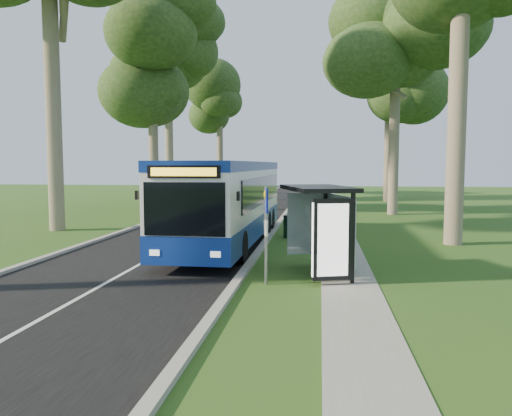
{
  "coord_description": "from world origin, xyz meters",
  "views": [
    {
      "loc": [
        2.19,
        -14.68,
        3.2
      ],
      "look_at": [
        -0.15,
        3.45,
        1.6
      ],
      "focal_mm": 35.0,
      "sensor_mm": 36.0,
      "label": 1
    }
  ],
  "objects": [
    {
      "name": "ground",
      "position": [
        0.0,
        0.0,
        0.0
      ],
      "size": [
        120.0,
        120.0,
        0.0
      ],
      "primitive_type": "plane",
      "color": "#2F591B",
      "rests_on": "ground"
    },
    {
      "name": "road",
      "position": [
        -3.5,
        10.0,
        0.01
      ],
      "size": [
        7.0,
        100.0,
        0.02
      ],
      "primitive_type": "cube",
      "color": "black",
      "rests_on": "ground"
    },
    {
      "name": "kerb_east",
      "position": [
        0.0,
        10.0,
        0.06
      ],
      "size": [
        0.25,
        100.0,
        0.12
      ],
      "primitive_type": "cube",
      "color": "#9E9B93",
      "rests_on": "ground"
    },
    {
      "name": "kerb_west",
      "position": [
        -7.0,
        10.0,
        0.06
      ],
      "size": [
        0.25,
        100.0,
        0.12
      ],
      "primitive_type": "cube",
      "color": "#9E9B93",
      "rests_on": "ground"
    },
    {
      "name": "centre_line",
      "position": [
        -3.5,
        10.0,
        0.02
      ],
      "size": [
        0.12,
        100.0,
        0.0
      ],
      "primitive_type": "cube",
      "color": "white",
      "rests_on": "road"
    },
    {
      "name": "footpath",
      "position": [
        3.0,
        10.0,
        0.01
      ],
      "size": [
        1.5,
        100.0,
        0.02
      ],
      "primitive_type": "cube",
      "color": "gray",
      "rests_on": "ground"
    },
    {
      "name": "bus",
      "position": [
        -1.43,
        4.89,
        1.71
      ],
      "size": [
        2.83,
        12.52,
        3.31
      ],
      "rotation": [
        0.0,
        0.0,
        -0.02
      ],
      "color": "white",
      "rests_on": "ground"
    },
    {
      "name": "bus_stop_sign",
      "position": [
        0.78,
        -1.65,
        1.63
      ],
      "size": [
        0.15,
        0.36,
        2.62
      ],
      "rotation": [
        0.0,
        0.0,
        0.29
      ],
      "color": "gray",
      "rests_on": "ground"
    },
    {
      "name": "bus_shelter",
      "position": [
        2.27,
        -0.63,
        1.81
      ],
      "size": [
        2.4,
        3.33,
        2.57
      ],
      "rotation": [
        0.0,
        0.0,
        0.29
      ],
      "color": "black",
      "rests_on": "ground"
    },
    {
      "name": "litter_bin",
      "position": [
        0.87,
        6.99,
        0.49
      ],
      "size": [
        0.56,
        0.56,
        0.97
      ],
      "rotation": [
        0.0,
        0.0,
        -0.29
      ],
      "color": "black",
      "rests_on": "ground"
    },
    {
      "name": "car_white",
      "position": [
        -8.41,
        26.68,
        0.66
      ],
      "size": [
        1.95,
        4.02,
        1.32
      ],
      "primitive_type": "imported",
      "rotation": [
        0.0,
        0.0,
        0.1
      ],
      "color": "silver",
      "rests_on": "ground"
    },
    {
      "name": "car_silver",
      "position": [
        -8.2,
        24.76,
        0.76
      ],
      "size": [
        2.27,
        4.78,
        1.51
      ],
      "primitive_type": "imported",
      "rotation": [
        0.0,
        0.0,
        -0.15
      ],
      "color": "#A8AAB0",
      "rests_on": "ground"
    },
    {
      "name": "tree_west_c",
      "position": [
        -9.0,
        18.0,
        10.13
      ],
      "size": [
        5.2,
        5.2,
        13.67
      ],
      "color": "#7A6B56",
      "rests_on": "ground"
    },
    {
      "name": "tree_west_d",
      "position": [
        -11.0,
        28.0,
        12.22
      ],
      "size": [
        5.2,
        5.2,
        16.52
      ],
      "color": "#7A6B56",
      "rests_on": "ground"
    },
    {
      "name": "tree_west_e",
      "position": [
        -8.5,
        38.0,
        10.82
      ],
      "size": [
        5.2,
        5.2,
        14.6
      ],
      "color": "#7A6B56",
      "rests_on": "ground"
    },
    {
      "name": "tree_east_c",
      "position": [
        6.8,
        18.0,
        10.16
      ],
      "size": [
        5.2,
        5.2,
        13.7
      ],
      "color": "#7A6B56",
      "rests_on": "ground"
    },
    {
      "name": "tree_east_d",
      "position": [
        8.0,
        30.0,
        11.08
      ],
      "size": [
        5.2,
        5.2,
        14.96
      ],
      "color": "#7A6B56",
      "rests_on": "ground"
    }
  ]
}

